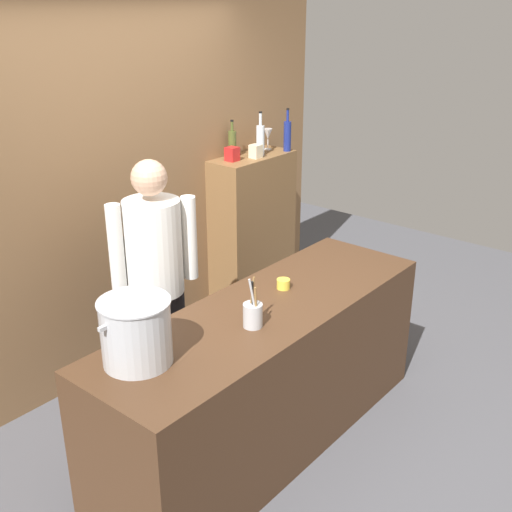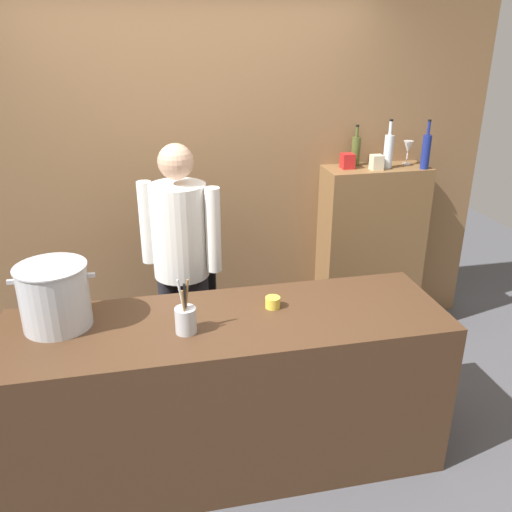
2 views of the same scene
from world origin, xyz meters
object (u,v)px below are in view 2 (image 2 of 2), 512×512
(wine_bottle_clear, at_px, (388,150))
(chef, at_px, (181,256))
(wine_bottle_olive, at_px, (356,150))
(spice_tin_red, at_px, (347,161))
(butter_jar, at_px, (273,302))
(stockpot_large, at_px, (54,296))
(utensil_crock, at_px, (186,319))
(wine_bottle_cobalt, at_px, (426,151))
(spice_tin_cream, at_px, (377,162))
(wine_glass_short, at_px, (408,148))

(wine_bottle_clear, bearing_deg, chef, -164.29)
(wine_bottle_olive, relative_size, spice_tin_red, 2.75)
(chef, xyz_separation_m, wine_bottle_clear, (1.53, 0.43, 0.50))
(wine_bottle_clear, distance_m, spice_tin_red, 0.30)
(butter_jar, bearing_deg, spice_tin_red, 54.07)
(stockpot_large, relative_size, utensil_crock, 1.42)
(stockpot_large, xyz_separation_m, wine_bottle_cobalt, (2.44, 0.96, 0.41))
(utensil_crock, height_order, wine_bottle_cobalt, wine_bottle_cobalt)
(spice_tin_cream, bearing_deg, wine_bottle_cobalt, -7.62)
(wine_bottle_cobalt, xyz_separation_m, spice_tin_red, (-0.53, 0.12, -0.08))
(wine_bottle_cobalt, distance_m, spice_tin_cream, 0.36)
(stockpot_large, height_order, wine_bottle_cobalt, wine_bottle_cobalt)
(stockpot_large, bearing_deg, wine_bottle_olive, 30.35)
(spice_tin_red, bearing_deg, butter_jar, -125.93)
(wine_glass_short, xyz_separation_m, spice_tin_cream, (-0.29, -0.11, -0.07))
(butter_jar, bearing_deg, wine_bottle_clear, 44.47)
(stockpot_large, bearing_deg, utensil_crock, -17.89)
(wine_bottle_olive, relative_size, wine_bottle_clear, 0.85)
(wine_bottle_clear, bearing_deg, wine_bottle_cobalt, -17.76)
(butter_jar, distance_m, spice_tin_cream, 1.53)
(chef, xyz_separation_m, utensil_crock, (-0.05, -0.81, 0.01))
(stockpot_large, relative_size, wine_glass_short, 2.35)
(stockpot_large, distance_m, butter_jar, 1.09)
(wine_bottle_olive, xyz_separation_m, wine_bottle_cobalt, (0.44, -0.20, 0.02))
(wine_bottle_cobalt, distance_m, wine_glass_short, 0.17)
(chef, bearing_deg, spice_tin_cream, -134.59)
(wine_bottle_clear, distance_m, wine_bottle_cobalt, 0.26)
(chef, height_order, wine_glass_short, chef)
(chef, distance_m, utensil_crock, 0.81)
(utensil_crock, relative_size, butter_jar, 3.58)
(wine_bottle_cobalt, height_order, wine_glass_short, wine_bottle_cobalt)
(stockpot_large, xyz_separation_m, utensil_crock, (0.61, -0.20, -0.09))
(stockpot_large, height_order, wine_bottle_clear, wine_bottle_clear)
(wine_bottle_clear, xyz_separation_m, wine_glass_short, (0.19, 0.07, -0.00))
(butter_jar, bearing_deg, wine_glass_short, 41.87)
(wine_bottle_olive, bearing_deg, utensil_crock, -135.30)
(wine_glass_short, bearing_deg, spice_tin_red, -176.46)
(wine_bottle_olive, distance_m, spice_tin_red, 0.13)
(stockpot_large, bearing_deg, wine_bottle_clear, 25.51)
(chef, bearing_deg, wine_glass_short, -133.73)
(spice_tin_red, bearing_deg, wine_bottle_clear, -8.99)
(wine_bottle_olive, height_order, spice_tin_cream, wine_bottle_olive)
(wine_bottle_clear, bearing_deg, utensil_crock, -141.74)
(chef, xyz_separation_m, wine_glass_short, (1.72, 0.50, 0.50))
(stockpot_large, distance_m, utensil_crock, 0.65)
(stockpot_large, relative_size, butter_jar, 5.06)
(spice_tin_cream, distance_m, spice_tin_red, 0.20)
(utensil_crock, relative_size, wine_bottle_clear, 0.83)
(stockpot_large, height_order, spice_tin_cream, spice_tin_cream)
(utensil_crock, bearing_deg, butter_jar, 18.54)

